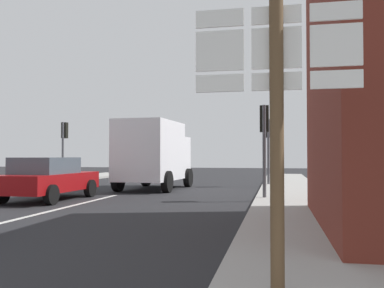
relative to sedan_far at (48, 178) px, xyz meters
The scene contains 9 objects.
ground_plane 1.77m from the sedan_far, ahead, with size 80.00×80.00×0.00m, color #232326.
sidewalk_right 8.49m from the sedan_far, 12.55° to the right, with size 2.52×44.00×0.14m, color #9E9B96.
lane_centre_stripe 4.22m from the sedan_far, 67.47° to the right, with size 0.16×12.00×0.01m, color silver.
sedan_far is the anchor object (origin of this frame).
delivery_truck 5.79m from the sedan_far, 67.14° to the left, with size 2.71×5.11×3.05m.
route_sign_post 11.96m from the sedan_far, 49.58° to the right, with size 1.66×0.14×3.20m.
traffic_light_far_left 9.89m from the sedan_far, 115.00° to the left, with size 0.30×0.49×3.42m.
traffic_light_near_right 7.57m from the sedan_far, ahead, with size 0.30×0.49×3.23m.
traffic_light_far_right 11.00m from the sedan_far, 47.82° to the left, with size 0.30×0.49×3.33m.
Camera 1 is at (6.12, -3.57, 1.53)m, focal length 39.92 mm.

